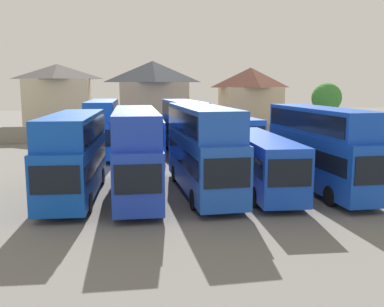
% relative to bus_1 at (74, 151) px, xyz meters
% --- Properties ---
extents(ground, '(140.00, 140.00, 0.00)m').
position_rel_bus_1_xyz_m(ground, '(7.23, 17.52, -2.70)').
color(ground, slate).
extents(depot_boundary_wall, '(56.00, 0.50, 1.80)m').
position_rel_bus_1_xyz_m(depot_boundary_wall, '(7.23, 24.91, -1.80)').
color(depot_boundary_wall, gray).
rests_on(depot_boundary_wall, ground).
extents(bus_1, '(3.17, 10.60, 4.78)m').
position_rel_bus_1_xyz_m(bus_1, '(0.00, 0.00, 0.00)').
color(bus_1, blue).
rests_on(bus_1, ground).
extents(bus_2, '(2.70, 11.57, 5.00)m').
position_rel_bus_1_xyz_m(bus_2, '(3.51, -0.12, 0.12)').
color(bus_2, blue).
rests_on(bus_2, ground).
extents(bus_3, '(2.87, 11.10, 5.17)m').
position_rel_bus_1_xyz_m(bus_3, '(7.41, -0.21, 0.21)').
color(bus_3, blue).
rests_on(bus_3, ground).
extents(bus_4, '(2.96, 10.92, 3.37)m').
position_rel_bus_1_xyz_m(bus_4, '(10.93, -0.38, -0.77)').
color(bus_4, blue).
rests_on(bus_4, ground).
extents(bus_5, '(2.74, 11.16, 5.06)m').
position_rel_bus_1_xyz_m(bus_5, '(14.65, -0.60, 0.15)').
color(bus_5, blue).
rests_on(bus_5, ground).
extents(bus_6, '(2.82, 10.80, 4.99)m').
position_rel_bus_1_xyz_m(bus_6, '(1.03, 15.08, 0.11)').
color(bus_6, blue).
rests_on(bus_6, ground).
extents(bus_7, '(3.06, 10.73, 3.39)m').
position_rel_bus_1_xyz_m(bus_7, '(5.13, 14.57, -0.76)').
color(bus_7, blue).
rests_on(bus_7, ground).
extents(bus_8, '(3.19, 10.80, 4.94)m').
position_rel_bus_1_xyz_m(bus_8, '(8.51, 14.89, 0.08)').
color(bus_8, blue).
rests_on(bus_8, ground).
extents(bus_9, '(3.20, 11.05, 3.51)m').
position_rel_bus_1_xyz_m(bus_9, '(13.00, 14.57, -0.70)').
color(bus_9, blue).
rests_on(bus_9, ground).
extents(house_terrace_left, '(8.46, 6.40, 9.03)m').
position_rel_bus_1_xyz_m(house_terrace_left, '(-5.31, 33.91, 1.89)').
color(house_terrace_left, beige).
rests_on(house_terrace_left, ground).
extents(house_terrace_centre, '(9.12, 6.77, 9.46)m').
position_rel_bus_1_xyz_m(house_terrace_centre, '(6.91, 32.71, 2.13)').
color(house_terrace_centre, tan).
rests_on(house_terrace_centre, ground).
extents(house_terrace_right, '(8.11, 6.64, 8.72)m').
position_rel_bus_1_xyz_m(house_terrace_right, '(20.51, 33.73, 1.76)').
color(house_terrace_right, '#C6B293').
rests_on(house_terrace_right, ground).
extents(tree_left_of_lot, '(3.48, 3.48, 6.62)m').
position_rel_bus_1_xyz_m(tree_left_of_lot, '(26.51, 22.91, 2.12)').
color(tree_left_of_lot, brown).
rests_on(tree_left_of_lot, ground).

